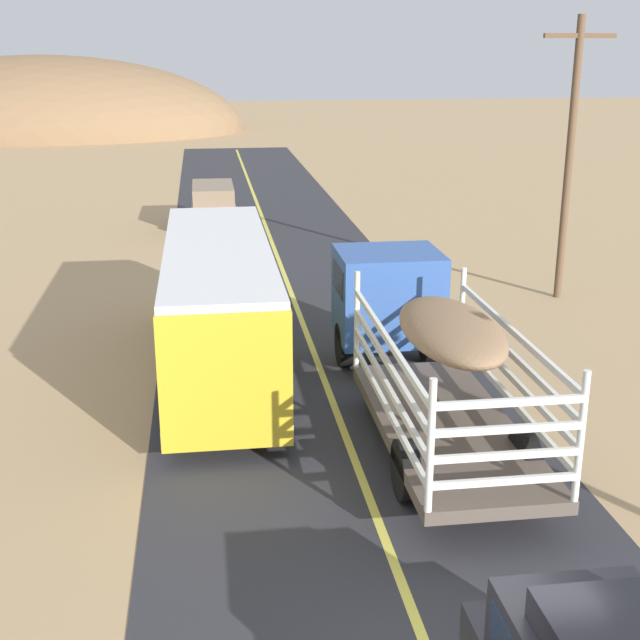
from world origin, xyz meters
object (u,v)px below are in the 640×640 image
object	(u,v)px
livestock_truck	(408,323)
power_pole_mid	(570,153)
bus	(219,305)
car_far	(213,204)

from	to	relation	value
livestock_truck	power_pole_mid	distance (m)	10.34
bus	power_pole_mid	world-z (taller)	power_pole_mid
bus	livestock_truck	bearing A→B (deg)	-26.69
bus	car_far	xyz separation A→B (m)	(0.16, 17.55, -0.66)
power_pole_mid	car_far	bearing A→B (deg)	131.07
livestock_truck	bus	distance (m)	4.65
car_far	power_pole_mid	size ratio (longest dim) A/B	0.54
livestock_truck	bus	xyz separation A→B (m)	(-4.16, 2.09, -0.04)
bus	power_pole_mid	distance (m)	12.40
livestock_truck	car_far	world-z (taller)	livestock_truck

